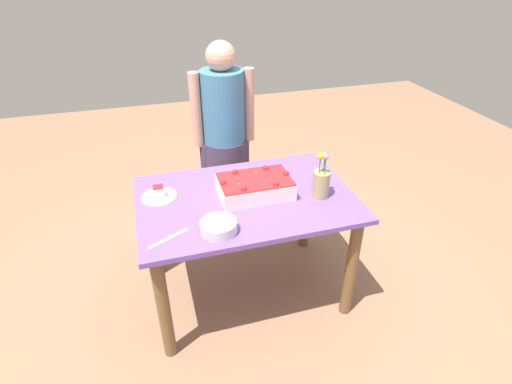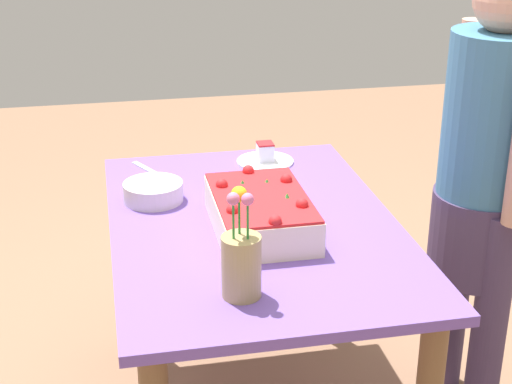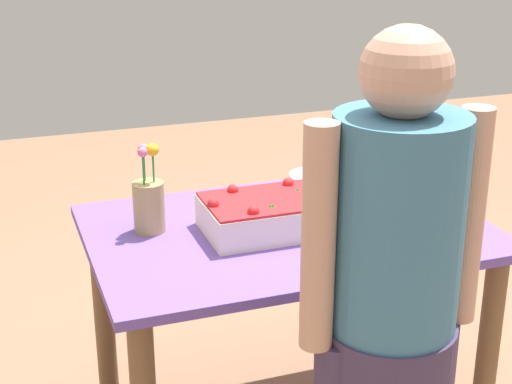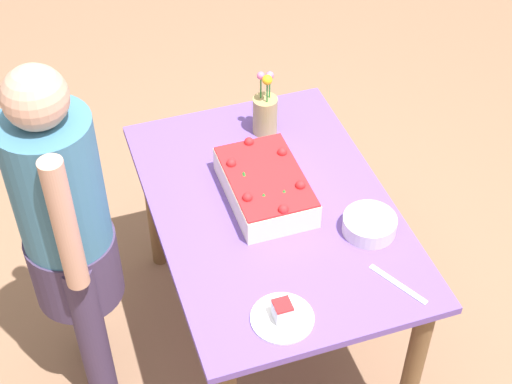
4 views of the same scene
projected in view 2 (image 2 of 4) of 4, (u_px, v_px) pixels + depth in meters
The scene contains 7 objects.
dining_table at pixel (254, 260), 2.39m from camera, with size 1.25×0.85×0.75m.
sheet_cake at pixel (261, 212), 2.27m from camera, with size 0.42×0.27×0.13m.
serving_plate_with_slice at pixel (265, 157), 2.80m from camera, with size 0.20×0.20×0.07m.
cake_knife at pixel (151, 171), 2.72m from camera, with size 0.23×0.02×0.00m, color silver.
flower_vase at pixel (241, 261), 1.91m from camera, with size 0.10×0.10×0.28m.
fruit_bowl at pixel (153, 192), 2.48m from camera, with size 0.19×0.19×0.06m, color silver.
person_standing at pixel (487, 176), 2.41m from camera, with size 0.45×0.31×1.49m.
Camera 2 is at (-2.09, 0.41, 1.74)m, focal length 55.00 mm.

